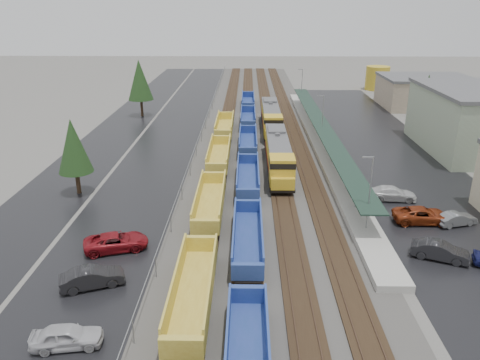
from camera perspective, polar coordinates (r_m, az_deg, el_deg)
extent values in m
cube|color=#302D2B|center=(83.70, 2.36, 6.21)|extent=(20.00, 160.00, 0.08)
cube|color=black|center=(83.74, -1.78, 6.30)|extent=(2.60, 160.00, 0.15)
cube|color=#473326|center=(83.75, -2.27, 6.38)|extent=(0.08, 160.00, 0.07)
cube|color=#473326|center=(83.68, -1.28, 6.38)|extent=(0.08, 160.00, 0.07)
cube|color=black|center=(83.65, 0.98, 6.29)|extent=(2.60, 160.00, 0.15)
cube|color=#473326|center=(83.62, 0.48, 6.37)|extent=(0.08, 160.00, 0.07)
cube|color=#473326|center=(83.62, 1.48, 6.36)|extent=(0.08, 160.00, 0.07)
cube|color=black|center=(83.75, 3.73, 6.27)|extent=(2.60, 160.00, 0.15)
cube|color=#473326|center=(83.69, 3.24, 6.35)|extent=(0.08, 160.00, 0.07)
cube|color=#473326|center=(83.76, 4.23, 6.34)|extent=(0.08, 160.00, 0.07)
cube|color=black|center=(84.04, 6.47, 6.23)|extent=(2.60, 160.00, 0.15)
cube|color=#473326|center=(83.94, 5.98, 6.31)|extent=(0.08, 160.00, 0.07)
cube|color=#473326|center=(84.08, 6.97, 6.30)|extent=(0.08, 160.00, 0.07)
cube|color=black|center=(84.68, -7.91, 6.18)|extent=(10.00, 160.00, 0.02)
cube|color=black|center=(86.77, -14.48, 6.07)|extent=(9.00, 160.00, 0.02)
cube|color=black|center=(77.00, 16.84, 3.98)|extent=(16.00, 100.00, 0.02)
cube|color=#9E9B93|center=(74.86, 9.84, 4.38)|extent=(3.00, 80.00, 0.70)
cylinder|color=gray|center=(51.18, 13.96, -1.95)|extent=(0.16, 0.16, 2.40)
cylinder|color=gray|center=(64.98, 11.19, 3.18)|extent=(0.16, 0.16, 2.40)
cylinder|color=gray|center=(79.22, 9.38, 6.49)|extent=(0.16, 0.16, 2.40)
cylinder|color=gray|center=(93.70, 8.12, 8.78)|extent=(0.16, 0.16, 2.40)
cylinder|color=gray|center=(108.32, 7.19, 10.45)|extent=(0.16, 0.16, 2.40)
cube|color=#192D23|center=(74.11, 9.97, 6.49)|extent=(2.60, 65.00, 0.15)
cylinder|color=gray|center=(45.91, 15.49, -1.95)|extent=(0.12, 0.12, 8.00)
cube|color=gray|center=(44.47, 15.35, 2.68)|extent=(1.00, 0.15, 0.12)
cylinder|color=gray|center=(73.92, 10.01, 7.09)|extent=(0.12, 0.12, 8.00)
cube|color=gray|center=(73.04, 9.81, 10.07)|extent=(1.00, 0.15, 0.12)
cylinder|color=gray|center=(103.06, 7.53, 11.09)|extent=(0.12, 0.12, 8.00)
cube|color=gray|center=(102.43, 7.35, 13.25)|extent=(1.00, 0.15, 0.12)
cylinder|color=gray|center=(32.97, -12.89, -17.59)|extent=(0.08, 0.08, 2.00)
cylinder|color=gray|center=(39.37, -10.23, -10.40)|extent=(0.08, 0.08, 2.00)
cylinder|color=gray|center=(46.27, -8.41, -5.28)|extent=(0.08, 0.08, 2.00)
cylinder|color=gray|center=(53.48, -7.10, -1.50)|extent=(0.08, 0.08, 2.00)
cylinder|color=gray|center=(60.89, -6.11, 1.36)|extent=(0.08, 0.08, 2.00)
cylinder|color=gray|center=(68.43, -5.33, 3.60)|extent=(0.08, 0.08, 2.00)
cylinder|color=gray|center=(76.07, -4.71, 5.40)|extent=(0.08, 0.08, 2.00)
cylinder|color=gray|center=(83.77, -4.19, 6.86)|extent=(0.08, 0.08, 2.00)
cylinder|color=gray|center=(91.52, -3.76, 8.08)|extent=(0.08, 0.08, 2.00)
cylinder|color=gray|center=(99.32, -3.40, 9.10)|extent=(0.08, 0.08, 2.00)
cylinder|color=gray|center=(107.14, -3.09, 9.98)|extent=(0.08, 0.08, 2.00)
cylinder|color=gray|center=(114.99, -2.81, 10.73)|extent=(0.08, 0.08, 2.00)
cylinder|color=gray|center=(122.85, -2.58, 11.39)|extent=(0.08, 0.08, 2.00)
cylinder|color=gray|center=(130.74, -2.37, 11.97)|extent=(0.08, 0.08, 2.00)
cylinder|color=gray|center=(138.63, -2.18, 12.49)|extent=(0.08, 0.08, 2.00)
cylinder|color=gray|center=(146.54, -2.01, 12.94)|extent=(0.08, 0.08, 2.00)
cylinder|color=gray|center=(154.46, -1.86, 13.35)|extent=(0.08, 0.08, 2.00)
cube|color=gray|center=(83.53, -4.21, 7.52)|extent=(0.05, 160.00, 0.05)
cube|color=gray|center=(109.42, 21.63, 9.86)|extent=(18.00, 14.00, 6.00)
cube|color=#59595B|center=(108.93, 21.86, 11.53)|extent=(18.36, 14.28, 0.50)
ellipsoid|color=#4F5F4A|center=(223.72, -6.45, 15.32)|extent=(154.00, 110.00, 19.80)
ellipsoid|color=#4F5F4A|center=(235.71, 11.65, 15.32)|extent=(196.00, 140.00, 25.20)
ellipsoid|color=#4F5F4A|center=(266.59, 26.68, 14.20)|extent=(168.00, 120.00, 21.60)
cylinder|color=#332316|center=(58.21, -19.13, -0.29)|extent=(0.50, 0.50, 2.70)
cone|color=black|center=(56.83, -19.66, 3.95)|extent=(3.96, 3.96, 6.30)
cylinder|color=#332316|center=(95.36, -11.88, 8.60)|extent=(0.50, 0.50, 3.30)
cone|color=black|center=(94.38, -12.13, 11.86)|extent=(4.84, 4.84, 7.70)
cylinder|color=#332316|center=(86.76, 21.34, 6.31)|extent=(0.50, 0.50, 3.00)
cone|color=black|center=(85.76, 21.78, 9.54)|extent=(4.40, 4.40, 7.00)
cube|color=black|center=(63.02, 4.61, 1.94)|extent=(2.93, 19.52, 0.39)
cube|color=#BD931B|center=(63.43, 4.60, 3.64)|extent=(2.73, 15.62, 2.93)
cube|color=#BD931B|center=(55.24, 5.13, 1.19)|extent=(2.93, 3.12, 3.32)
cube|color=black|center=(54.92, 5.16, 2.15)|extent=(2.98, 3.17, 0.68)
cube|color=#BD931B|center=(53.94, 5.22, -0.41)|extent=(2.73, 0.98, 1.37)
cube|color=#59595B|center=(62.99, 4.64, 5.00)|extent=(2.78, 15.62, 0.34)
cube|color=maroon|center=(63.72, 3.33, 2.65)|extent=(0.04, 15.62, 0.34)
cube|color=maroon|center=(63.89, 5.81, 2.63)|extent=(0.04, 15.62, 0.34)
cube|color=black|center=(63.15, 4.60, 1.61)|extent=(2.15, 5.86, 0.59)
cube|color=black|center=(56.72, 5.01, -0.58)|extent=(2.34, 3.90, 0.49)
cube|color=black|center=(69.59, 4.27, 3.54)|extent=(2.34, 3.90, 0.49)
cylinder|color=#59595B|center=(63.85, 4.60, 5.49)|extent=(0.68, 0.68, 0.49)
cube|color=#59595B|center=(66.68, 4.45, 6.12)|extent=(2.34, 3.90, 0.49)
cube|color=black|center=(83.13, 3.76, 6.65)|extent=(2.93, 19.52, 0.39)
cube|color=#BD931B|center=(83.69, 3.75, 7.91)|extent=(2.73, 15.62, 2.93)
cube|color=#BD931B|center=(75.31, 4.05, 6.59)|extent=(2.93, 3.12, 3.32)
cube|color=black|center=(75.07, 4.07, 7.31)|extent=(2.98, 3.17, 0.68)
cube|color=#BD931B|center=(73.86, 4.10, 5.52)|extent=(2.73, 0.98, 1.37)
cube|color=#59595B|center=(83.36, 3.78, 8.96)|extent=(2.78, 15.62, 0.34)
cube|color=maroon|center=(83.91, 2.78, 7.14)|extent=(0.04, 15.62, 0.34)
cube|color=maroon|center=(84.04, 4.69, 7.12)|extent=(0.04, 15.62, 0.34)
cube|color=black|center=(83.23, 3.75, 6.39)|extent=(2.15, 5.86, 0.59)
cube|color=black|center=(76.62, 3.98, 5.18)|extent=(2.34, 3.90, 0.49)
cube|color=black|center=(89.83, 3.56, 7.54)|extent=(2.34, 3.90, 0.49)
cylinder|color=#59595B|center=(84.25, 3.75, 9.29)|extent=(0.68, 0.68, 0.49)
cube|color=#59595B|center=(87.13, 3.67, 9.65)|extent=(2.34, 3.90, 0.49)
cube|color=gold|center=(35.86, -5.66, -13.80)|extent=(2.75, 12.54, 0.26)
cube|color=gold|center=(35.50, -7.89, -12.46)|extent=(0.16, 12.54, 1.90)
cube|color=gold|center=(35.21, -3.53, -12.59)|extent=(0.16, 12.54, 1.90)
cube|color=gold|center=(30.31, -7.13, -19.61)|extent=(2.75, 0.53, 1.48)
cube|color=gold|center=(40.96, -4.71, -7.79)|extent=(2.75, 0.53, 1.48)
cube|color=black|center=(31.55, -6.85, -20.20)|extent=(2.11, 2.33, 0.53)
cube|color=black|center=(40.84, -4.76, -9.59)|extent=(2.11, 2.33, 0.53)
cube|color=gold|center=(50.00, -3.64, -3.17)|extent=(2.75, 12.54, 0.26)
cube|color=gold|center=(49.75, -5.18, -2.15)|extent=(0.16, 12.54, 1.90)
cube|color=gold|center=(49.54, -2.14, -2.18)|extent=(0.16, 12.54, 1.90)
cube|color=gold|center=(43.85, -4.31, -5.74)|extent=(2.75, 0.53, 1.48)
cube|color=gold|center=(55.70, -3.15, 0.25)|extent=(2.75, 0.53, 1.48)
cube|color=black|center=(44.98, -4.19, -6.52)|extent=(2.11, 2.33, 0.53)
cube|color=black|center=(55.40, -3.18, -1.05)|extent=(2.11, 2.33, 0.53)
cube|color=gold|center=(65.13, -2.55, 2.66)|extent=(2.75, 12.54, 0.26)
cube|color=gold|center=(64.94, -3.73, 3.46)|extent=(0.16, 12.54, 1.90)
cube|color=gold|center=(64.78, -1.40, 3.46)|extent=(0.16, 12.54, 1.90)
cube|color=gold|center=(58.77, -2.93, 1.37)|extent=(2.75, 0.53, 1.48)
cube|color=gold|center=(71.10, -2.26, 4.87)|extent=(2.75, 0.53, 1.48)
cube|color=black|center=(59.83, -2.87, 0.65)|extent=(2.11, 2.33, 0.53)
cube|color=black|center=(70.69, -2.28, 3.88)|extent=(2.11, 2.33, 0.53)
cube|color=gold|center=(80.70, -1.88, 6.27)|extent=(2.75, 12.54, 0.26)
cube|color=gold|center=(80.54, -2.83, 6.93)|extent=(0.16, 12.54, 1.90)
cube|color=gold|center=(80.41, -0.94, 6.93)|extent=(0.16, 12.54, 1.90)
cube|color=gold|center=(74.25, -2.12, 5.56)|extent=(2.75, 0.53, 1.48)
cube|color=gold|center=(86.81, -1.68, 7.83)|extent=(2.75, 0.53, 1.48)
cube|color=black|center=(75.25, -2.08, 4.94)|extent=(2.11, 2.33, 0.53)
cube|color=black|center=(86.34, -1.69, 7.03)|extent=(2.11, 2.33, 0.53)
cube|color=navy|center=(29.56, -1.66, -20.34)|extent=(0.15, 12.04, 1.80)
cube|color=navy|center=(29.57, 3.50, -20.37)|extent=(0.15, 12.04, 1.80)
cube|color=navy|center=(34.57, 0.94, -13.81)|extent=(2.60, 0.50, 1.40)
cube|color=black|center=(34.59, 0.92, -15.83)|extent=(2.00, 2.20, 0.50)
cube|color=navy|center=(42.89, 0.95, -7.48)|extent=(2.60, 12.04, 0.25)
cube|color=navy|center=(42.49, -0.74, -6.40)|extent=(0.15, 12.04, 1.80)
cube|color=navy|center=(42.49, 2.65, -6.42)|extent=(0.15, 12.04, 1.80)
cube|color=navy|center=(37.16, 0.94, -11.10)|extent=(2.60, 0.50, 1.40)
cube|color=navy|center=(48.16, 0.96, -3.23)|extent=(2.60, 0.50, 1.40)
cube|color=black|center=(38.28, 0.93, -11.81)|extent=(2.00, 2.20, 0.50)
cube|color=black|center=(47.95, 0.95, -4.66)|extent=(2.00, 2.20, 0.50)
cube|color=navy|center=(57.04, 0.97, -0.05)|extent=(2.60, 12.04, 0.25)
cube|color=navy|center=(56.74, -0.29, 0.81)|extent=(0.15, 12.04, 1.80)
cube|color=navy|center=(56.74, 2.23, 0.79)|extent=(0.15, 12.04, 1.80)
cube|color=navy|center=(51.00, 0.96, -1.81)|extent=(2.60, 0.50, 1.40)
cube|color=navy|center=(62.66, 0.97, 2.58)|extent=(2.60, 0.50, 1.40)
cube|color=black|center=(52.04, 0.96, -2.53)|extent=(2.00, 2.20, 0.50)
cube|color=black|center=(62.32, 0.97, 1.51)|extent=(2.00, 2.20, 0.50)
cube|color=navy|center=(71.76, 0.98, 4.39)|extent=(2.60, 12.04, 0.25)
cube|color=navy|center=(71.52, -0.02, 5.08)|extent=(0.15, 12.04, 1.80)
cube|color=navy|center=(71.52, 1.98, 5.07)|extent=(0.15, 12.04, 1.80)
cube|color=navy|center=(65.61, 0.98, 3.43)|extent=(2.60, 0.50, 1.40)
cube|color=navy|center=(77.56, 0.98, 6.19)|extent=(2.60, 0.50, 1.40)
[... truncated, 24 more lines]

